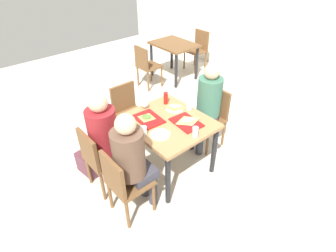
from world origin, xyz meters
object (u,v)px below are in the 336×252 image
Objects in this scene: tray_red_far at (186,122)px; plastic_cup_a at (189,106)px; paper_plate_center at (175,109)px; condiment_bottle at (166,98)px; main_table at (168,128)px; foil_bundle at (145,104)px; person_far_side at (207,102)px; soda_can at (195,132)px; chair_near_right at (123,182)px; paper_plate_near_edge at (160,134)px; pizza_slice_a at (147,117)px; person_in_red at (106,134)px; background_chair_near at (146,64)px; chair_near_left at (98,157)px; chair_left_end at (128,109)px; chair_far_side at (212,114)px; person_in_brown_jacket at (132,157)px; pizza_slice_b at (188,120)px; pizza_slice_c at (175,107)px; handbag at (88,164)px; background_chair_far at (198,47)px; plastic_cup_b at (144,131)px; background_table at (174,49)px; tray_red_near at (149,119)px.

plastic_cup_a is at bearing 129.38° from tray_red_far.
condiment_bottle reaches higher than paper_plate_center.
main_table is 9.91× the size of foil_bundle.
soda_can is at bearing -57.50° from person_far_side.
chair_near_right reaches higher than plastic_cup_a.
pizza_slice_a reaches higher than paper_plate_near_edge.
tray_red_far is 1.64× the size of paper_plate_near_edge.
background_chair_near is (-1.78, 1.87, -0.25)m from person_in_red.
chair_left_end is at bearing 127.51° from chair_near_left.
chair_far_side is 0.65m from paper_plate_center.
person_in_brown_jacket is at bearing -84.79° from tray_red_far.
chair_near_right is 1.02m from pizza_slice_b.
paper_plate_center is (-0.40, 0.92, 0.01)m from person_in_brown_jacket.
person_in_red is 4.72× the size of pizza_slice_c.
paper_plate_center is at bearing 0.00° from condiment_bottle.
person_in_red is 1.00× the size of person_in_brown_jacket.
main_table is 0.73m from person_in_red.
person_in_red is at bearing -133.49° from soda_can.
pizza_slice_b is 1.01× the size of pizza_slice_c.
main_table is at bearing -177.02° from soda_can.
chair_near_left reaches higher than plastic_cup_a.
paper_plate_center is at bearing -133.24° from plastic_cup_a.
handbag is 3.80m from background_chair_far.
plastic_cup_b is (-0.22, 0.45, 0.30)m from chair_near_right.
person_in_brown_jacket is 5.67× the size of pizza_slice_a.
plastic_cup_a is 0.82× the size of soda_can.
pizza_slice_a reaches higher than pizza_slice_c.
main_table is 1.14m from handbag.
paper_plate_center is 0.24× the size of background_table.
pizza_slice_c reaches higher than tray_red_far.
chair_near_right and background_chair_near have the same top height.
tray_red_near is 1.63× the size of pizza_slice_a.
person_far_side is 2.84m from background_chair_far.
chair_near_right is 0.83m from tray_red_near.
background_chair_near is (-2.20, 1.06, -0.26)m from tray_red_far.
tray_red_far is at bearing 38.20° from pizza_slice_a.
condiment_bottle is 2.40m from background_table.
person_far_side is at bearing -31.53° from background_table.
foil_bundle is at bearing -37.10° from background_chair_near.
background_table is (-2.17, 2.17, -0.13)m from paper_plate_near_edge.
foil_bundle is at bearing -116.49° from chair_far_side.
pizza_slice_a is 0.69× the size of handbag.
chair_near_left is at bearing -62.96° from background_chair_far.
main_table is at bearing -58.39° from paper_plate_center.
person_in_brown_jacket is at bearing -49.20° from pizza_slice_a.
paper_plate_center is (-0.15, -0.58, 0.25)m from chair_far_side.
plastic_cup_a is at bearing 23.90° from condiment_bottle.
person_in_red is 1.49× the size of background_chair_near.
condiment_bottle is at bearing 163.54° from soda_can.
chair_far_side is at bearing 97.95° from paper_plate_near_edge.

